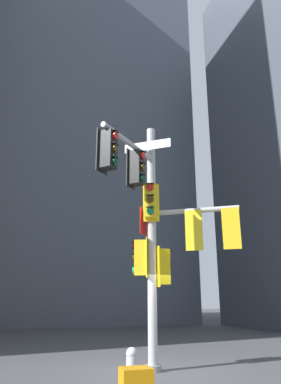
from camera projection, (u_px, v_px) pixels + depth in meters
ground at (153, 372)px, 9.52m from camera, size 120.00×120.00×0.00m
building_mid_block at (77, 165)px, 36.77m from camera, size 17.89×17.89×29.95m
signal_pole_assembly at (158, 223)px, 10.24m from camera, size 4.16×2.38×7.04m
fire_hydrant at (132, 371)px, 7.10m from camera, size 0.33×0.23×0.92m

